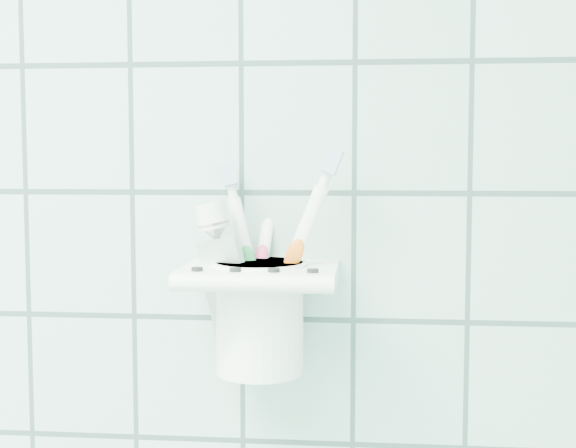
# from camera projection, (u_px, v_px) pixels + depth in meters

# --- Properties ---
(holder_bracket) EXTENTS (0.14, 0.11, 0.04)m
(holder_bracket) POSITION_uv_depth(u_px,v_px,m) (260.00, 276.00, 0.72)
(holder_bracket) COLOR white
(holder_bracket) RESTS_ON wall_back
(cup) EXTENTS (0.09, 0.09, 0.10)m
(cup) POSITION_uv_depth(u_px,v_px,m) (260.00, 313.00, 0.73)
(cup) COLOR white
(cup) RESTS_ON holder_bracket
(toothbrush_pink) EXTENTS (0.05, 0.04, 0.19)m
(toothbrush_pink) POSITION_uv_depth(u_px,v_px,m) (271.00, 260.00, 0.72)
(toothbrush_pink) COLOR white
(toothbrush_pink) RESTS_ON cup
(toothbrush_blue) EXTENTS (0.03, 0.08, 0.19)m
(toothbrush_blue) POSITION_uv_depth(u_px,v_px,m) (246.00, 258.00, 0.71)
(toothbrush_blue) COLOR white
(toothbrush_blue) RESTS_ON cup
(toothbrush_orange) EXTENTS (0.08, 0.03, 0.21)m
(toothbrush_orange) POSITION_uv_depth(u_px,v_px,m) (250.00, 248.00, 0.72)
(toothbrush_orange) COLOR white
(toothbrush_orange) RESTS_ON cup
(toothpaste_tube) EXTENTS (0.06, 0.04, 0.16)m
(toothpaste_tube) POSITION_uv_depth(u_px,v_px,m) (243.00, 270.00, 0.72)
(toothpaste_tube) COLOR silver
(toothpaste_tube) RESTS_ON cup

